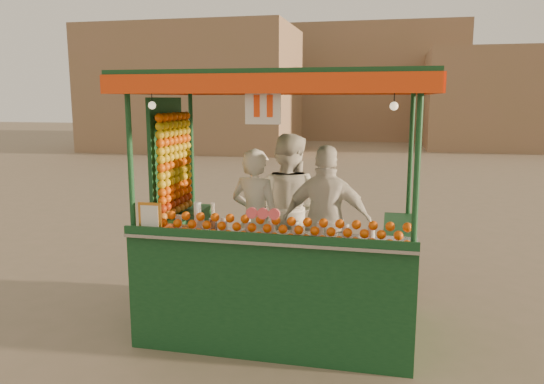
% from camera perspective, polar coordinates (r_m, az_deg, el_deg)
% --- Properties ---
extents(ground, '(90.00, 90.00, 0.00)m').
position_cam_1_polar(ground, '(6.00, 4.45, -15.23)').
color(ground, '#716551').
rests_on(ground, ground).
extents(building_left, '(10.00, 6.00, 6.00)m').
position_cam_1_polar(building_left, '(27.18, -8.45, 10.94)').
color(building_left, '#82674A').
rests_on(building_left, ground).
extents(building_right, '(9.00, 6.00, 5.00)m').
position_cam_1_polar(building_right, '(30.03, 25.07, 9.07)').
color(building_right, '#82674A').
rests_on(building_right, ground).
extents(building_center, '(14.00, 7.00, 7.00)m').
position_cam_1_polar(building_center, '(35.49, 8.45, 11.54)').
color(building_center, '#82674A').
rests_on(building_center, ground).
extents(juice_cart, '(3.11, 2.02, 2.83)m').
position_cam_1_polar(juice_cart, '(5.78, 0.07, -6.44)').
color(juice_cart, '#103C1C').
rests_on(juice_cart, ground).
extents(vendor_left, '(0.69, 0.54, 1.68)m').
position_cam_1_polar(vendor_left, '(6.14, -1.80, -3.05)').
color(vendor_left, white).
rests_on(vendor_left, ground).
extents(vendor_middle, '(1.00, 0.84, 1.82)m').
position_cam_1_polar(vendor_middle, '(6.45, 1.64, -1.73)').
color(vendor_middle, silver).
rests_on(vendor_middle, ground).
extents(vendor_right, '(1.03, 0.45, 1.74)m').
position_cam_1_polar(vendor_right, '(5.91, 5.96, -3.33)').
color(vendor_right, silver).
rests_on(vendor_right, ground).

